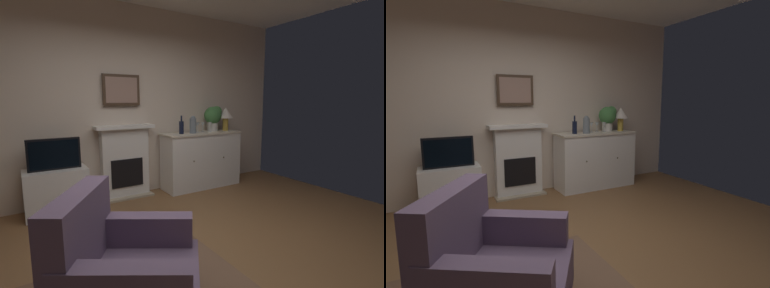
# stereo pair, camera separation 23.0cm
# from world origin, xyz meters

# --- Properties ---
(ground_plane) EXTENTS (6.05, 4.53, 0.10)m
(ground_plane) POSITION_xyz_m (0.00, 0.00, -0.05)
(ground_plane) COLOR brown
(ground_plane) RESTS_ON ground
(wall_rear) EXTENTS (6.05, 0.06, 2.86)m
(wall_rear) POSITION_xyz_m (0.00, 2.23, 1.43)
(wall_rear) COLOR beige
(wall_rear) RESTS_ON ground_plane
(fireplace_unit) EXTENTS (0.87, 0.30, 1.10)m
(fireplace_unit) POSITION_xyz_m (0.05, 2.11, 0.55)
(fireplace_unit) COLOR white
(fireplace_unit) RESTS_ON ground_plane
(framed_picture) EXTENTS (0.55, 0.04, 0.45)m
(framed_picture) POSITION_xyz_m (0.05, 2.15, 1.61)
(framed_picture) COLOR #473323
(sideboard_cabinet) EXTENTS (1.37, 0.49, 0.93)m
(sideboard_cabinet) POSITION_xyz_m (1.32, 1.93, 0.47)
(sideboard_cabinet) COLOR white
(sideboard_cabinet) RESTS_ON ground_plane
(table_lamp) EXTENTS (0.26, 0.26, 0.40)m
(table_lamp) POSITION_xyz_m (1.83, 1.93, 1.21)
(table_lamp) COLOR #B79338
(table_lamp) RESTS_ON sideboard_cabinet
(wine_bottle) EXTENTS (0.08, 0.08, 0.29)m
(wine_bottle) POSITION_xyz_m (0.92, 1.90, 1.04)
(wine_bottle) COLOR black
(wine_bottle) RESTS_ON sideboard_cabinet
(wine_glass_left) EXTENTS (0.07, 0.07, 0.16)m
(wine_glass_left) POSITION_xyz_m (1.26, 1.95, 1.06)
(wine_glass_left) COLOR silver
(wine_glass_left) RESTS_ON sideboard_cabinet
(wine_glass_center) EXTENTS (0.07, 0.07, 0.16)m
(wine_glass_center) POSITION_xyz_m (1.37, 1.95, 1.06)
(wine_glass_center) COLOR silver
(wine_glass_center) RESTS_ON sideboard_cabinet
(wine_glass_right) EXTENTS (0.07, 0.07, 0.16)m
(wine_glass_right) POSITION_xyz_m (1.48, 1.89, 1.06)
(wine_glass_right) COLOR silver
(wine_glass_right) RESTS_ON sideboard_cabinet
(vase_decorative) EXTENTS (0.11, 0.11, 0.28)m
(vase_decorative) POSITION_xyz_m (1.12, 1.88, 1.07)
(vase_decorative) COLOR slate
(vase_decorative) RESTS_ON sideboard_cabinet
(tv_cabinet) EXTENTS (0.75, 0.42, 0.59)m
(tv_cabinet) POSITION_xyz_m (-0.92, 1.94, 0.30)
(tv_cabinet) COLOR white
(tv_cabinet) RESTS_ON ground_plane
(tv_set) EXTENTS (0.62, 0.07, 0.40)m
(tv_set) POSITION_xyz_m (-0.92, 1.92, 0.79)
(tv_set) COLOR black
(tv_set) RESTS_ON tv_cabinet
(potted_plant_small) EXTENTS (0.30, 0.30, 0.43)m
(potted_plant_small) POSITION_xyz_m (1.60, 1.97, 1.19)
(potted_plant_small) COLOR beige
(potted_plant_small) RESTS_ON sideboard_cabinet
(armchair) EXTENTS (1.09, 1.07, 0.92)m
(armchair) POSITION_xyz_m (-0.80, -0.36, 0.38)
(armchair) COLOR #604C66
(armchair) RESTS_ON ground_plane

